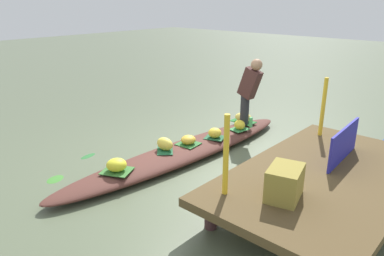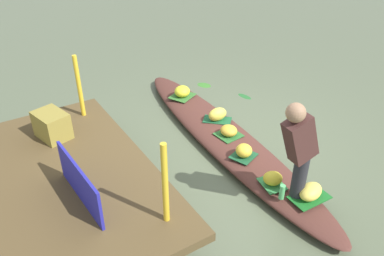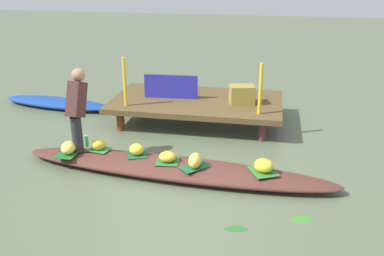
{
  "view_description": "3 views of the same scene",
  "coord_description": "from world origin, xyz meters",
  "px_view_note": "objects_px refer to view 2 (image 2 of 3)",
  "views": [
    {
      "loc": [
        3.94,
        3.71,
        2.41
      ],
      "look_at": [
        0.01,
        0.17,
        0.54
      ],
      "focal_mm": 34.46,
      "sensor_mm": 36.0,
      "label": 1
    },
    {
      "loc": [
        -3.76,
        2.92,
        3.21
      ],
      "look_at": [
        0.03,
        0.52,
        0.42
      ],
      "focal_mm": 36.86,
      "sensor_mm": 36.0,
      "label": 2
    },
    {
      "loc": [
        1.29,
        -5.38,
        2.89
      ],
      "look_at": [
        0.16,
        0.51,
        0.54
      ],
      "focal_mm": 39.9,
      "sensor_mm": 36.0,
      "label": 3
    }
  ],
  "objects_px": {
    "banana_bunch_2": "(244,151)",
    "market_banner": "(79,183)",
    "banana_bunch_4": "(311,192)",
    "banana_bunch_0": "(229,131)",
    "banana_bunch_3": "(218,114)",
    "water_bottle": "(282,192)",
    "vendor_person": "(299,146)",
    "banana_bunch_5": "(273,178)",
    "vendor_boat": "(224,138)",
    "banana_bunch_1": "(182,91)",
    "produce_crate": "(52,125)"
  },
  "relations": [
    {
      "from": "vendor_person",
      "to": "banana_bunch_1",
      "type": "bearing_deg",
      "value": -5.04
    },
    {
      "from": "vendor_person",
      "to": "banana_bunch_2",
      "type": "bearing_deg",
      "value": -3.01
    },
    {
      "from": "banana_bunch_1",
      "to": "banana_bunch_5",
      "type": "bearing_deg",
      "value": 173.94
    },
    {
      "from": "banana_bunch_1",
      "to": "vendor_person",
      "type": "height_order",
      "value": "vendor_person"
    },
    {
      "from": "market_banner",
      "to": "banana_bunch_2",
      "type": "bearing_deg",
      "value": -94.11
    },
    {
      "from": "banana_bunch_4",
      "to": "banana_bunch_0",
      "type": "bearing_deg",
      "value": -0.14
    },
    {
      "from": "banana_bunch_5",
      "to": "water_bottle",
      "type": "distance_m",
      "value": 0.25
    },
    {
      "from": "vendor_person",
      "to": "water_bottle",
      "type": "relative_size",
      "value": 6.73
    },
    {
      "from": "vendor_boat",
      "to": "water_bottle",
      "type": "bearing_deg",
      "value": 172.92
    },
    {
      "from": "banana_bunch_4",
      "to": "vendor_person",
      "type": "bearing_deg",
      "value": 56.87
    },
    {
      "from": "banana_bunch_1",
      "to": "produce_crate",
      "type": "height_order",
      "value": "produce_crate"
    },
    {
      "from": "banana_bunch_1",
      "to": "vendor_boat",
      "type": "bearing_deg",
      "value": 177.26
    },
    {
      "from": "banana_bunch_1",
      "to": "market_banner",
      "type": "height_order",
      "value": "market_banner"
    },
    {
      "from": "vendor_boat",
      "to": "banana_bunch_0",
      "type": "relative_size",
      "value": 18.98
    },
    {
      "from": "banana_bunch_1",
      "to": "banana_bunch_3",
      "type": "distance_m",
      "value": 0.95
    },
    {
      "from": "banana_bunch_1",
      "to": "banana_bunch_2",
      "type": "distance_m",
      "value": 1.89
    },
    {
      "from": "banana_bunch_2",
      "to": "banana_bunch_3",
      "type": "distance_m",
      "value": 0.96
    },
    {
      "from": "banana_bunch_4",
      "to": "market_banner",
      "type": "height_order",
      "value": "market_banner"
    },
    {
      "from": "banana_bunch_0",
      "to": "vendor_person",
      "type": "xyz_separation_m",
      "value": [
        -1.41,
        0.18,
        0.62
      ]
    },
    {
      "from": "banana_bunch_4",
      "to": "vendor_person",
      "type": "relative_size",
      "value": 0.26
    },
    {
      "from": "banana_bunch_3",
      "to": "water_bottle",
      "type": "bearing_deg",
      "value": 167.76
    },
    {
      "from": "banana_bunch_1",
      "to": "banana_bunch_4",
      "type": "height_order",
      "value": "banana_bunch_1"
    },
    {
      "from": "banana_bunch_1",
      "to": "banana_bunch_2",
      "type": "relative_size",
      "value": 1.24
    },
    {
      "from": "banana_bunch_2",
      "to": "market_banner",
      "type": "relative_size",
      "value": 0.22
    },
    {
      "from": "banana_bunch_2",
      "to": "market_banner",
      "type": "xyz_separation_m",
      "value": [
        0.02,
        2.11,
        0.38
      ]
    },
    {
      "from": "banana_bunch_3",
      "to": "banana_bunch_4",
      "type": "height_order",
      "value": "banana_bunch_3"
    },
    {
      "from": "banana_bunch_0",
      "to": "market_banner",
      "type": "distance_m",
      "value": 2.33
    },
    {
      "from": "banana_bunch_1",
      "to": "banana_bunch_4",
      "type": "relative_size",
      "value": 0.86
    },
    {
      "from": "banana_bunch_2",
      "to": "market_banner",
      "type": "height_order",
      "value": "market_banner"
    },
    {
      "from": "banana_bunch_2",
      "to": "banana_bunch_3",
      "type": "bearing_deg",
      "value": -14.58
    },
    {
      "from": "banana_bunch_1",
      "to": "vendor_person",
      "type": "distance_m",
      "value": 2.86
    },
    {
      "from": "banana_bunch_3",
      "to": "market_banner",
      "type": "distance_m",
      "value": 2.54
    },
    {
      "from": "banana_bunch_5",
      "to": "water_bottle",
      "type": "relative_size",
      "value": 1.23
    },
    {
      "from": "produce_crate",
      "to": "banana_bunch_2",
      "type": "bearing_deg",
      "value": -124.44
    },
    {
      "from": "banana_bunch_5",
      "to": "market_banner",
      "type": "height_order",
      "value": "market_banner"
    },
    {
      "from": "produce_crate",
      "to": "banana_bunch_4",
      "type": "bearing_deg",
      "value": -138.25
    },
    {
      "from": "vendor_boat",
      "to": "water_bottle",
      "type": "height_order",
      "value": "water_bottle"
    },
    {
      "from": "vendor_boat",
      "to": "banana_bunch_5",
      "type": "height_order",
      "value": "banana_bunch_5"
    },
    {
      "from": "vendor_person",
      "to": "market_banner",
      "type": "xyz_separation_m",
      "value": [
        0.93,
        2.06,
        -0.23
      ]
    },
    {
      "from": "banana_bunch_2",
      "to": "banana_bunch_3",
      "type": "relative_size",
      "value": 0.75
    },
    {
      "from": "vendor_boat",
      "to": "market_banner",
      "type": "distance_m",
      "value": 2.39
    },
    {
      "from": "banana_bunch_3",
      "to": "banana_bunch_1",
      "type": "bearing_deg",
      "value": 2.63
    },
    {
      "from": "vendor_boat",
      "to": "banana_bunch_2",
      "type": "bearing_deg",
      "value": 171.13
    },
    {
      "from": "banana_bunch_5",
      "to": "vendor_boat",
      "type": "bearing_deg",
      "value": -9.45
    },
    {
      "from": "banana_bunch_2",
      "to": "produce_crate",
      "type": "distance_m",
      "value": 2.47
    },
    {
      "from": "market_banner",
      "to": "vendor_boat",
      "type": "bearing_deg",
      "value": -78.93
    },
    {
      "from": "banana_bunch_3",
      "to": "banana_bunch_5",
      "type": "xyz_separation_m",
      "value": [
        -1.55,
        0.31,
        -0.02
      ]
    },
    {
      "from": "banana_bunch_5",
      "to": "banana_bunch_1",
      "type": "bearing_deg",
      "value": -6.06
    },
    {
      "from": "vendor_boat",
      "to": "water_bottle",
      "type": "relative_size",
      "value": 25.57
    },
    {
      "from": "banana_bunch_4",
      "to": "market_banner",
      "type": "xyz_separation_m",
      "value": [
        1.05,
        2.24,
        0.38
      ]
    }
  ]
}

